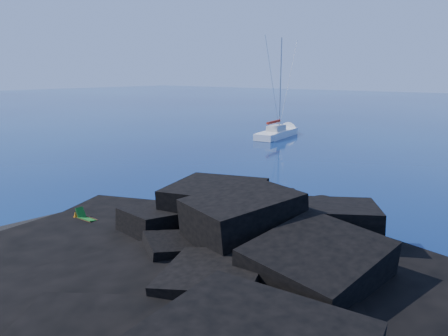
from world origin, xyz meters
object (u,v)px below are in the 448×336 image
(sailboat, at_px, (277,137))
(deck_chair, at_px, (87,216))
(marker_cone, at_px, (76,216))
(sunbather, at_px, (45,236))

(sailboat, height_order, deck_chair, sailboat)
(sailboat, relative_size, deck_chair, 9.96)
(sailboat, relative_size, marker_cone, 22.40)
(sailboat, distance_m, sunbather, 43.89)
(sunbather, relative_size, marker_cone, 2.59)
(sailboat, distance_m, marker_cone, 41.06)
(deck_chair, bearing_deg, sailboat, 104.60)
(sunbather, height_order, marker_cone, marker_cone)
(sunbather, xyz_separation_m, marker_cone, (-1.16, 2.62, 0.15))
(sailboat, distance_m, deck_chair, 41.11)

